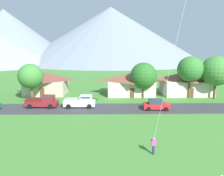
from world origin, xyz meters
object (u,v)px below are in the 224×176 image
at_px(house_left_center, 47,83).
at_px(house_right_center, 130,83).
at_px(tree_center, 190,69).
at_px(tree_right_of_center, 144,76).
at_px(pickup_truck_white_west_side, 80,101).
at_px(pickup_truck_maroon_east_side, 43,101).
at_px(tree_near_left, 216,71).
at_px(tree_left_of_center, 31,76).
at_px(parked_car_red_west_end, 156,105).
at_px(house_leftmost, 186,83).

relative_size(house_left_center, house_right_center, 0.87).
bearing_deg(tree_center, house_left_center, 171.17).
distance_m(tree_right_of_center, pickup_truck_white_west_side, 13.94).
bearing_deg(pickup_truck_maroon_east_side, house_left_center, 102.34).
bearing_deg(tree_near_left, house_right_center, 163.70).
height_order(tree_left_of_center, parked_car_red_west_end, tree_left_of_center).
bearing_deg(tree_center, parked_car_red_west_end, -135.11).
bearing_deg(house_left_center, tree_near_left, -8.98).
bearing_deg(tree_near_left, parked_car_red_west_end, -150.12).
bearing_deg(house_right_center, tree_left_of_center, -164.60).
bearing_deg(pickup_truck_maroon_east_side, parked_car_red_west_end, -5.18).
height_order(house_left_center, parked_car_red_west_end, house_left_center).
distance_m(house_left_center, pickup_truck_maroon_east_side, 11.63).
bearing_deg(pickup_truck_maroon_east_side, pickup_truck_white_west_side, -0.59).
bearing_deg(house_right_center, pickup_truck_maroon_east_side, -146.17).
distance_m(tree_near_left, parked_car_red_west_end, 15.85).
bearing_deg(house_left_center, pickup_truck_white_west_side, -52.20).
distance_m(house_right_center, tree_center, 12.47).
bearing_deg(pickup_truck_maroon_east_side, house_leftmost, 20.34).
xyz_separation_m(tree_center, pickup_truck_white_west_side, (-20.80, -6.75, -4.72)).
xyz_separation_m(house_right_center, pickup_truck_maroon_east_side, (-15.76, -10.56, -1.38)).
xyz_separation_m(house_right_center, parked_car_red_west_end, (2.97, -12.26, -1.57)).
xyz_separation_m(house_leftmost, parked_car_red_west_end, (-8.99, -11.97, -1.69)).
bearing_deg(pickup_truck_white_west_side, parked_car_red_west_end, -7.50).
xyz_separation_m(tree_near_left, pickup_truck_maroon_east_side, (-31.86, -5.85, -4.47)).
relative_size(house_left_center, tree_right_of_center, 1.27).
bearing_deg(house_right_center, parked_car_red_west_end, -76.40).
bearing_deg(tree_right_of_center, pickup_truck_maroon_east_side, -159.25).
bearing_deg(house_left_center, house_right_center, -2.25).
bearing_deg(house_left_center, pickup_truck_maroon_east_side, -77.66).
relative_size(house_right_center, tree_left_of_center, 1.49).
bearing_deg(house_leftmost, tree_left_of_center, -170.84).
bearing_deg(parked_car_red_west_end, tree_center, 44.89).
relative_size(house_right_center, tree_right_of_center, 1.47).
xyz_separation_m(tree_left_of_center, pickup_truck_white_west_side, (9.96, -5.29, -3.59)).
bearing_deg(house_right_center, house_leftmost, -1.38).
distance_m(tree_left_of_center, pickup_truck_maroon_east_side, 7.30).
bearing_deg(house_leftmost, parked_car_red_west_end, -126.90).
bearing_deg(tree_center, tree_left_of_center, -177.28).
distance_m(house_right_center, tree_near_left, 17.06).
xyz_separation_m(house_leftmost, tree_near_left, (4.15, -4.42, 2.97)).
height_order(house_leftmost, tree_near_left, tree_near_left).
bearing_deg(parked_car_red_west_end, tree_right_of_center, 95.11).
bearing_deg(house_left_center, tree_center, -8.83).
bearing_deg(tree_right_of_center, house_leftmost, 19.59).
bearing_deg(tree_right_of_center, tree_left_of_center, -175.81).
distance_m(tree_near_left, tree_right_of_center, 13.97).
relative_size(house_leftmost, pickup_truck_white_west_side, 2.05).
height_order(house_leftmost, parked_car_red_west_end, house_leftmost).
relative_size(house_leftmost, pickup_truck_maroon_east_side, 2.03).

